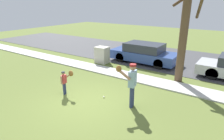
# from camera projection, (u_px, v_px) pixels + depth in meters

# --- Properties ---
(ground_plane) EXTENTS (48.00, 48.00, 0.00)m
(ground_plane) POSITION_uv_depth(u_px,v_px,m) (128.00, 77.00, 10.87)
(ground_plane) COLOR olive
(sidewalk_strip) EXTENTS (36.00, 1.20, 0.06)m
(sidewalk_strip) POSITION_uv_depth(u_px,v_px,m) (129.00, 76.00, 10.94)
(sidewalk_strip) COLOR beige
(sidewalk_strip) RESTS_ON ground
(road_surface) EXTENTS (36.00, 6.80, 0.02)m
(road_surface) POSITION_uv_depth(u_px,v_px,m) (162.00, 57.00, 14.86)
(road_surface) COLOR #424244
(road_surface) RESTS_ON ground
(person_adult) EXTENTS (0.68, 0.76, 1.76)m
(person_adult) POSITION_uv_depth(u_px,v_px,m) (131.00, 81.00, 7.44)
(person_adult) COLOR navy
(person_adult) RESTS_ON ground
(person_child) EXTENTS (0.46, 0.50, 1.11)m
(person_child) POSITION_uv_depth(u_px,v_px,m) (65.00, 79.00, 8.61)
(person_child) COLOR navy
(person_child) RESTS_ON ground
(baseball) EXTENTS (0.07, 0.07, 0.07)m
(baseball) POSITION_uv_depth(u_px,v_px,m) (104.00, 97.00, 8.48)
(baseball) COLOR white
(baseball) RESTS_ON ground
(utility_cabinet) EXTENTS (0.85, 0.68, 1.10)m
(utility_cabinet) POSITION_uv_depth(u_px,v_px,m) (102.00, 55.00, 13.28)
(utility_cabinet) COLOR beige
(utility_cabinet) RESTS_ON ground
(street_tree_near) EXTENTS (1.85, 1.89, 5.67)m
(street_tree_near) POSITION_uv_depth(u_px,v_px,m) (185.00, 23.00, 9.32)
(street_tree_near) COLOR brown
(street_tree_near) RESTS_ON ground
(parked_wagon_blue) EXTENTS (4.50, 1.80, 1.33)m
(parked_wagon_blue) POSITION_uv_depth(u_px,v_px,m) (144.00, 53.00, 13.30)
(parked_wagon_blue) COLOR #2D478C
(parked_wagon_blue) RESTS_ON road_surface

